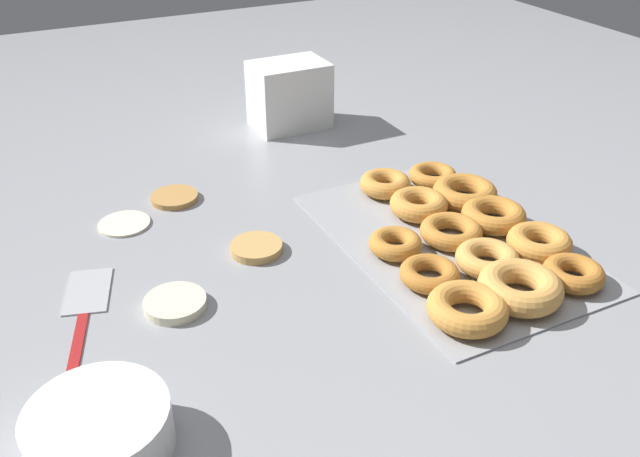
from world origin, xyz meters
name	(u,v)px	position (x,y,z in m)	size (l,w,h in m)	color
ground_plane	(263,241)	(0.00, 0.00, 0.00)	(3.00, 3.00, 0.00)	gray
pancake_0	(175,303)	(-0.11, 0.17, 0.01)	(0.09, 0.09, 0.01)	beige
pancake_1	(175,197)	(0.20, 0.09, 0.01)	(0.08, 0.08, 0.01)	#B27F42
pancake_2	(256,248)	(-0.02, 0.02, 0.01)	(0.08, 0.08, 0.01)	tan
pancake_3	(124,223)	(0.15, 0.19, 0.00)	(0.08, 0.08, 0.01)	beige
donut_tray	(465,237)	(-0.16, -0.28, 0.02)	(0.48, 0.32, 0.04)	#93969B
batter_bowl	(99,431)	(-0.31, 0.31, 0.03)	(0.15, 0.15, 0.06)	white
container_stack	(289,95)	(0.42, -0.24, 0.07)	(0.11, 0.16, 0.14)	white
spatula	(86,301)	(-0.04, 0.28, 0.00)	(0.24, 0.10, 0.01)	maroon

